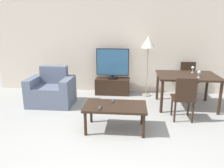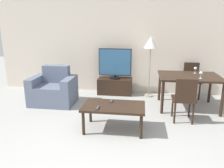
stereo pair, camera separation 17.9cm
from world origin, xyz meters
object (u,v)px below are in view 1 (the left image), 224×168
at_px(tv, 113,64).
at_px(coffee_table, 115,108).
at_px(armchair, 52,91).
at_px(remote_primary, 100,108).
at_px(wine_glass_center, 199,73).
at_px(remote_secondary, 113,101).
at_px(tv_stand, 113,86).
at_px(dining_chair_near, 184,96).
at_px(wine_glass_left, 193,68).
at_px(dining_table, 187,78).
at_px(dining_chair_far, 188,77).
at_px(floor_lamp, 148,45).

bearing_deg(tv, coffee_table, -83.45).
bearing_deg(armchair, remote_primary, -44.91).
xyz_separation_m(remote_primary, wine_glass_center, (1.87, 1.19, 0.37)).
bearing_deg(remote_secondary, tv, 95.22).
distance_m(tv_stand, dining_chair_near, 2.16).
distance_m(tv, coffee_table, 2.08).
bearing_deg(wine_glass_left, wine_glass_center, -89.89).
distance_m(dining_table, remote_secondary, 1.88).
relative_size(tv, dining_chair_far, 0.98).
xyz_separation_m(tv_stand, remote_secondary, (0.17, -1.84, 0.25)).
xyz_separation_m(remote_secondary, wine_glass_center, (1.69, 0.83, 0.37)).
bearing_deg(coffee_table, tv_stand, 96.54).
xyz_separation_m(floor_lamp, remote_primary, (-0.89, -2.13, -0.83)).
relative_size(remote_primary, wine_glass_left, 1.03).
height_order(tv, floor_lamp, floor_lamp).
xyz_separation_m(dining_chair_far, wine_glass_center, (-0.06, -1.02, 0.34)).
height_order(armchair, dining_chair_near, dining_chair_near).
height_order(tv, wine_glass_left, tv).
height_order(floor_lamp, wine_glass_left, floor_lamp).
bearing_deg(armchair, wine_glass_center, -1.94).
xyz_separation_m(tv, dining_chair_far, (1.92, 0.01, -0.32)).
xyz_separation_m(armchair, tv, (1.31, 0.90, 0.49)).
relative_size(dining_chair_far, wine_glass_center, 5.87).
bearing_deg(dining_chair_near, remote_secondary, -167.27).
height_order(dining_chair_near, remote_secondary, dining_chair_near).
height_order(dining_table, wine_glass_left, wine_glass_left).
bearing_deg(dining_table, floor_lamp, 139.77).
bearing_deg(remote_secondary, dining_chair_near, 12.73).
relative_size(floor_lamp, remote_secondary, 10.03).
height_order(remote_primary, wine_glass_left, wine_glass_left).
distance_m(armchair, coffee_table, 1.91).
bearing_deg(coffee_table, dining_chair_near, 21.14).
bearing_deg(remote_primary, coffee_table, 35.91).
distance_m(tv_stand, remote_secondary, 1.87).
relative_size(armchair, coffee_table, 0.93).
distance_m(remote_secondary, wine_glass_center, 1.92).
bearing_deg(coffee_table, remote_secondary, 109.13).
xyz_separation_m(tv_stand, tv, (0.00, -0.00, 0.60)).
height_order(remote_secondary, wine_glass_center, wine_glass_center).
distance_m(tv_stand, wine_glass_center, 2.21).
bearing_deg(dining_chair_near, wine_glass_left, 69.17).
xyz_separation_m(dining_table, wine_glass_left, (0.16, 0.24, 0.18)).
height_order(tv, remote_secondary, tv).
bearing_deg(floor_lamp, dining_chair_far, 4.73).
distance_m(armchair, tv_stand, 1.60).
relative_size(dining_chair_far, remote_secondary, 5.71).
bearing_deg(wine_glass_left, remote_primary, -138.20).
bearing_deg(tv_stand, wine_glass_center, -28.55).
bearing_deg(tv, remote_secondary, -84.78).
bearing_deg(remote_primary, floor_lamp, 67.38).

